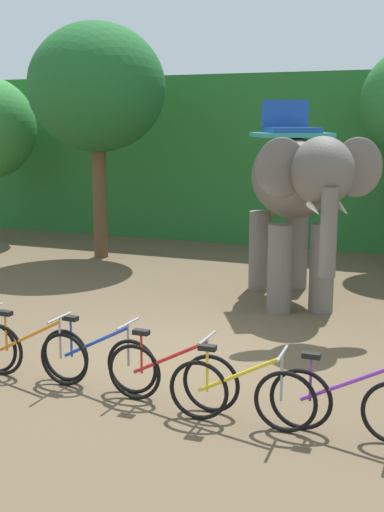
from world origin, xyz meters
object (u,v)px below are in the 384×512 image
object	(u,v)px
elephant	(295,187)
bike_blue	(98,359)
tree_center	(97,89)
bike_red	(171,375)
bike_yellow	(241,393)
bike_purple	(346,403)
bike_orange	(31,352)

from	to	relation	value
elephant	bike_blue	size ratio (longest dim) A/B	2.40
tree_center	bike_red	bearing A→B (deg)	-55.42
bike_blue	bike_yellow	xyz separation A→B (m)	(2.05, -0.40, 0.00)
elephant	bike_blue	distance (m)	5.46
tree_center	elephant	xyz separation A→B (m)	(5.59, -2.65, -1.96)
bike_purple	bike_red	bearing A→B (deg)	178.42
bike_orange	bike_blue	world-z (taller)	same
tree_center	bike_blue	world-z (taller)	tree_center
tree_center	elephant	distance (m)	6.49
tree_center	bike_yellow	bearing A→B (deg)	-51.76
tree_center	bike_red	distance (m)	10.20
bike_blue	bike_purple	xyz separation A→B (m)	(3.19, -0.23, 0.00)
elephant	bike_orange	size ratio (longest dim) A/B	2.40
tree_center	bike_red	xyz separation A→B (m)	(5.38, -7.80, -3.78)
bike_orange	bike_yellow	xyz separation A→B (m)	(2.99, -0.29, 0.00)
elephant	bike_orange	distance (m)	5.85
bike_red	bike_yellow	xyz separation A→B (m)	(0.94, -0.22, 0.00)
elephant	bike_yellow	size ratio (longest dim) A/B	2.40
bike_orange	bike_blue	size ratio (longest dim) A/B	1.00
bike_orange	bike_purple	size ratio (longest dim) A/B	1.00
elephant	bike_purple	bearing A→B (deg)	-70.27
bike_orange	tree_center	bearing A→B (deg)	113.32
tree_center	elephant	size ratio (longest dim) A/B	1.40
tree_center	bike_yellow	world-z (taller)	tree_center
bike_red	bike_blue	bearing A→B (deg)	170.93
tree_center	bike_blue	size ratio (longest dim) A/B	3.36
bike_purple	bike_orange	bearing A→B (deg)	178.23
bike_blue	bike_red	distance (m)	1.13
bike_red	bike_purple	bearing A→B (deg)	-1.58
bike_blue	bike_yellow	world-z (taller)	same
elephant	bike_purple	world-z (taller)	elephant
bike_purple	bike_blue	bearing A→B (deg)	175.79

